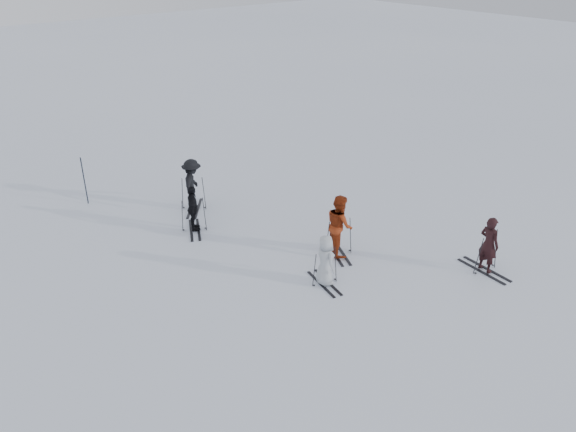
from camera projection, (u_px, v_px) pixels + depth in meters
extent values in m
plane|color=silver|center=(308.00, 254.00, 18.07)|extent=(120.00, 120.00, 0.00)
imported|color=black|center=(489.00, 245.00, 16.80)|extent=(0.48, 0.69, 1.79)
imported|color=maroon|center=(340.00, 226.00, 17.69)|extent=(1.11, 1.21, 2.01)
imported|color=#ABB1B4|center=(325.00, 261.00, 16.21)|extent=(0.64, 0.85, 1.56)
imported|color=black|center=(193.00, 209.00, 19.19)|extent=(0.79, 1.03, 1.63)
imported|color=black|center=(193.00, 185.00, 20.66)|extent=(1.34, 1.42, 1.93)
cylinder|color=black|center=(84.00, 181.00, 21.11)|extent=(0.05, 0.05, 1.87)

